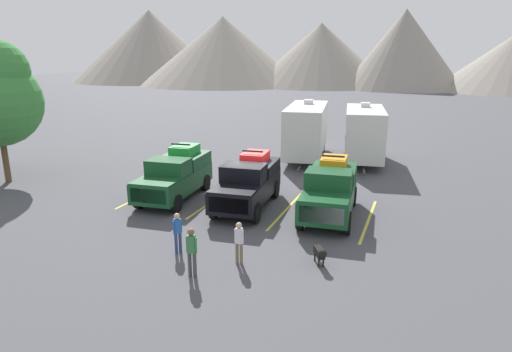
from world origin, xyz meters
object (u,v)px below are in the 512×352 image
Objects in this scene: pickup_truck_b at (248,182)px; camper_trailer_b at (364,132)px; pickup_truck_a at (176,175)px; pickup_truck_c at (330,189)px; dog at (320,253)px; person_a at (178,230)px; person_c at (192,249)px; camper_trailer_a at (306,129)px; person_b at (239,240)px.

camper_trailer_b is (3.89, 10.90, 0.85)m from pickup_truck_b.
pickup_truck_c is (7.78, 0.15, 0.03)m from pickup_truck_a.
dog is (0.74, -5.02, -0.75)m from pickup_truck_c.
pickup_truck_a is 3.48× the size of person_a.
dog is (5.06, 0.85, -0.42)m from person_a.
camper_trailer_b reaches higher than pickup_truck_b.
person_c is 4.38m from dog.
camper_trailer_b is at bearing 70.36° from pickup_truck_b.
pickup_truck_a reaches higher than pickup_truck_c.
pickup_truck_a is at bearing -179.87° from pickup_truck_b.
camper_trailer_b is 18.30m from person_c.
camper_trailer_a is (0.06, 10.59, 0.89)m from pickup_truck_b.
person_a is at bearing -179.84° from person_b.
pickup_truck_a reaches higher than dog.
person_b reaches higher than dog.
pickup_truck_b is at bearing 97.10° from person_c.
camper_trailer_b is 8.69× the size of dog.
pickup_truck_a reaches higher than person_b.
camper_trailer_b is 4.49× the size of person_c.
person_c reaches higher than dog.
camper_trailer_a is at bearing 92.68° from person_c.
camper_trailer_a is at bearing 96.62° from person_b.
pickup_truck_b is 6.75m from dog.
pickup_truck_c is at bearing 71.88° from person_b.
camper_trailer_a is 16.47m from person_b.
camper_trailer_a is 5.03× the size of person_c.
dog is (4.55, -15.47, -1.61)m from camper_trailer_a.
person_b is at bearing -71.17° from pickup_truck_b.
pickup_truck_a is 0.98× the size of pickup_truck_b.
pickup_truck_c is 0.64× the size of camper_trailer_a.
pickup_truck_b is 6.31× the size of dog.
person_b is at bearing -83.38° from camper_trailer_a.
person_c is (-3.00, -18.02, -1.07)m from camper_trailer_b.
pickup_truck_b is 11.60m from camper_trailer_b.
dog is at bearing 31.06° from person_c.
camper_trailer_a reaches higher than pickup_truck_b.
camper_trailer_b is 17.22m from person_a.
person_b is (1.89, -16.31, -1.20)m from camper_trailer_a.
person_a reaches higher than person_b.
person_b is (-1.92, -5.86, -0.34)m from pickup_truck_c.
camper_trailer_b reaches higher than person_b.
pickup_truck_c is 7.30m from person_a.
pickup_truck_c is 3.53× the size of person_a.
pickup_truck_a is 3.20× the size of person_c.
person_a is at bearing -58.85° from pickup_truck_a.
pickup_truck_b is 1.01× the size of pickup_truck_c.
person_c reaches higher than person_a.
pickup_truck_a is at bearing -125.56° from camper_trailer_b.
person_a is at bearing -126.36° from pickup_truck_c.
person_a is 0.92× the size of person_c.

